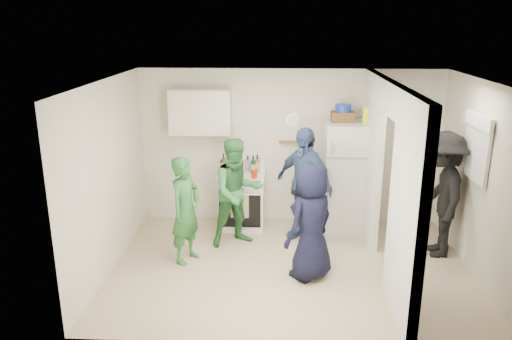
% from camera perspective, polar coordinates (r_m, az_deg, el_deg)
% --- Properties ---
extents(floor, '(4.80, 4.80, 0.00)m').
position_cam_1_polar(floor, '(6.91, 3.90, -11.00)').
color(floor, tan).
rests_on(floor, ground).
extents(wall_back, '(4.80, 0.00, 4.80)m').
position_cam_1_polar(wall_back, '(8.06, 3.86, 2.62)').
color(wall_back, silver).
rests_on(wall_back, floor).
extents(wall_front, '(4.80, 0.00, 4.80)m').
position_cam_1_polar(wall_front, '(4.84, 4.56, -7.27)').
color(wall_front, silver).
rests_on(wall_front, floor).
extents(wall_left, '(0.00, 3.40, 3.40)m').
position_cam_1_polar(wall_left, '(6.80, -16.54, -0.75)').
color(wall_left, silver).
rests_on(wall_left, floor).
extents(wall_right, '(0.00, 3.40, 3.40)m').
position_cam_1_polar(wall_right, '(6.92, 24.40, -1.28)').
color(wall_right, silver).
rests_on(wall_right, floor).
extents(ceiling, '(4.80, 4.80, 0.00)m').
position_cam_1_polar(ceiling, '(6.16, 4.36, 10.05)').
color(ceiling, white).
rests_on(ceiling, wall_back).
extents(partition_pier_back, '(0.12, 1.20, 2.50)m').
position_cam_1_polar(partition_pier_back, '(7.60, 13.02, 1.35)').
color(partition_pier_back, silver).
rests_on(partition_pier_back, floor).
extents(partition_pier_front, '(0.12, 1.20, 2.50)m').
position_cam_1_polar(partition_pier_front, '(5.56, 16.87, -4.70)').
color(partition_pier_front, silver).
rests_on(partition_pier_front, floor).
extents(partition_header, '(0.12, 1.00, 0.40)m').
position_cam_1_polar(partition_header, '(6.34, 15.34, 7.86)').
color(partition_header, silver).
rests_on(partition_header, partition_pier_back).
extents(stove, '(0.74, 0.62, 0.89)m').
position_cam_1_polar(stove, '(8.01, -1.69, -3.49)').
color(stove, white).
rests_on(stove, floor).
extents(upper_cabinet, '(0.95, 0.34, 0.70)m').
position_cam_1_polar(upper_cabinet, '(7.85, -6.37, 6.65)').
color(upper_cabinet, silver).
rests_on(upper_cabinet, wall_back).
extents(fridge, '(0.72, 0.70, 1.74)m').
position_cam_1_polar(fridge, '(7.89, 10.30, -0.81)').
color(fridge, silver).
rests_on(fridge, floor).
extents(wicker_basket, '(0.35, 0.25, 0.15)m').
position_cam_1_polar(wicker_basket, '(7.70, 9.88, 6.03)').
color(wicker_basket, brown).
rests_on(wicker_basket, fridge).
extents(blue_bowl, '(0.24, 0.24, 0.11)m').
position_cam_1_polar(blue_bowl, '(7.67, 9.93, 6.99)').
color(blue_bowl, navy).
rests_on(blue_bowl, wicker_basket).
extents(yellow_cup_stack_top, '(0.09, 0.09, 0.25)m').
position_cam_1_polar(yellow_cup_stack_top, '(7.59, 12.44, 6.12)').
color(yellow_cup_stack_top, '#F0FF15').
rests_on(yellow_cup_stack_top, fridge).
extents(wall_clock, '(0.22, 0.02, 0.22)m').
position_cam_1_polar(wall_clock, '(7.95, 4.29, 5.73)').
color(wall_clock, white).
rests_on(wall_clock, wall_back).
extents(spice_shelf, '(0.35, 0.08, 0.03)m').
position_cam_1_polar(spice_shelf, '(7.99, 3.88, 3.23)').
color(spice_shelf, olive).
rests_on(spice_shelf, wall_back).
extents(nook_window, '(0.03, 0.70, 0.80)m').
position_cam_1_polar(nook_window, '(6.99, 24.07, 2.35)').
color(nook_window, black).
rests_on(nook_window, wall_right).
extents(nook_window_frame, '(0.04, 0.76, 0.86)m').
position_cam_1_polar(nook_window_frame, '(6.99, 23.95, 2.35)').
color(nook_window_frame, white).
rests_on(nook_window_frame, wall_right).
extents(nook_valance, '(0.04, 0.82, 0.18)m').
position_cam_1_polar(nook_valance, '(6.91, 24.10, 5.17)').
color(nook_valance, white).
rests_on(nook_valance, wall_right).
extents(yellow_cup_stack_stove, '(0.09, 0.09, 0.25)m').
position_cam_1_polar(yellow_cup_stack_stove, '(7.63, -2.75, -0.04)').
color(yellow_cup_stack_stove, orange).
rests_on(yellow_cup_stack_stove, stove).
extents(red_cup, '(0.09, 0.09, 0.12)m').
position_cam_1_polar(red_cup, '(7.64, -0.19, -0.50)').
color(red_cup, red).
rests_on(red_cup, stove).
extents(person_green_left, '(0.56, 0.64, 1.49)m').
position_cam_1_polar(person_green_left, '(6.85, -8.05, -4.57)').
color(person_green_left, '#30752F').
rests_on(person_green_left, floor).
extents(person_green_center, '(0.97, 0.89, 1.61)m').
position_cam_1_polar(person_green_center, '(7.29, -2.15, -2.56)').
color(person_green_center, '#377F47').
rests_on(person_green_center, floor).
extents(person_denim, '(1.04, 1.00, 1.74)m').
position_cam_1_polar(person_denim, '(7.46, 5.47, -1.65)').
color(person_denim, navy).
rests_on(person_denim, floor).
extents(person_navy, '(0.87, 0.87, 1.53)m').
position_cam_1_polar(person_navy, '(6.38, 6.32, -5.94)').
color(person_navy, black).
rests_on(person_navy, floor).
extents(person_nook, '(0.80, 1.23, 1.78)m').
position_cam_1_polar(person_nook, '(7.39, 20.49, -2.66)').
color(person_nook, black).
rests_on(person_nook, floor).
extents(bottle_a, '(0.07, 0.07, 0.31)m').
position_cam_1_polar(bottle_a, '(7.94, -3.73, 0.84)').
color(bottle_a, brown).
rests_on(bottle_a, stove).
extents(bottle_b, '(0.08, 0.08, 0.27)m').
position_cam_1_polar(bottle_b, '(7.74, -3.08, 0.31)').
color(bottle_b, '#1E4F1A').
rests_on(bottle_b, stove).
extents(bottle_c, '(0.06, 0.06, 0.29)m').
position_cam_1_polar(bottle_c, '(7.97, -2.11, 0.85)').
color(bottle_c, '#A8ADB6').
rests_on(bottle_c, stove).
extents(bottle_d, '(0.07, 0.07, 0.33)m').
position_cam_1_polar(bottle_d, '(7.75, -1.67, 0.54)').
color(bottle_d, brown).
rests_on(bottle_d, stove).
extents(bottle_e, '(0.08, 0.08, 0.25)m').
position_cam_1_polar(bottle_e, '(7.99, -0.95, 0.76)').
color(bottle_e, gray).
rests_on(bottle_e, stove).
extents(bottle_f, '(0.08, 0.08, 0.29)m').
position_cam_1_polar(bottle_f, '(7.84, -0.33, 0.60)').
color(bottle_f, '#17411F').
rests_on(bottle_f, stove).
extents(bottle_g, '(0.08, 0.08, 0.28)m').
position_cam_1_polar(bottle_g, '(7.94, 0.15, 0.78)').
color(bottle_g, olive).
rests_on(bottle_g, stove).
extents(bottle_h, '(0.06, 0.06, 0.26)m').
position_cam_1_polar(bottle_h, '(7.75, -4.01, 0.27)').
color(bottle_h, silver).
rests_on(bottle_h, stove).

